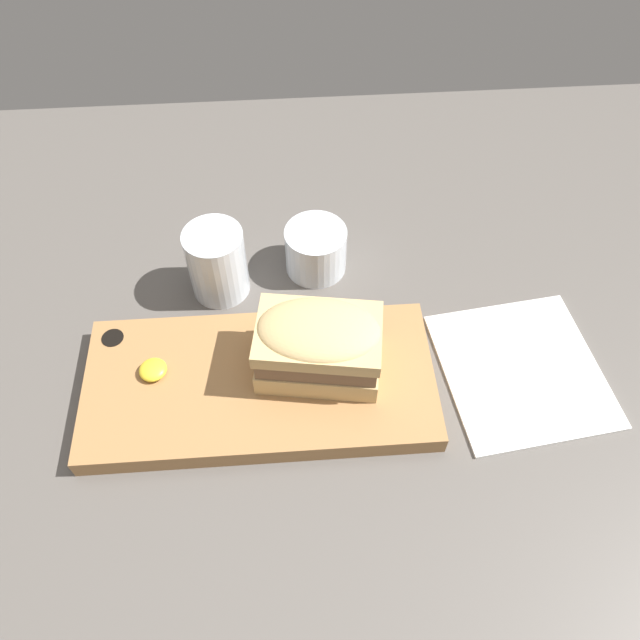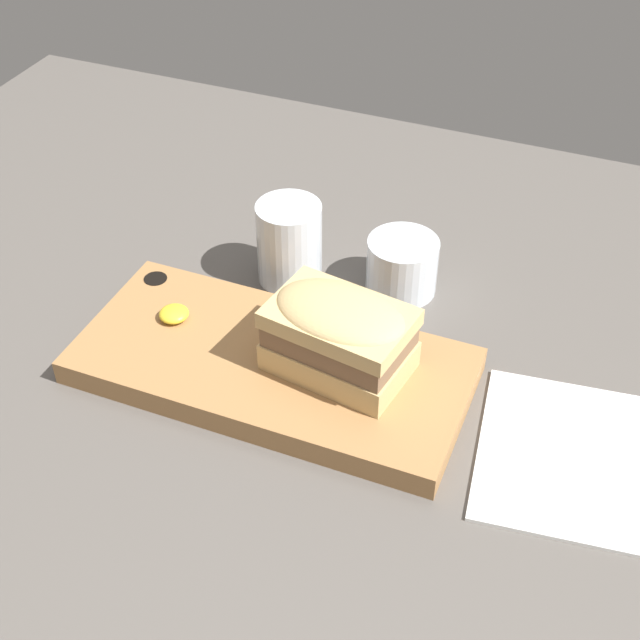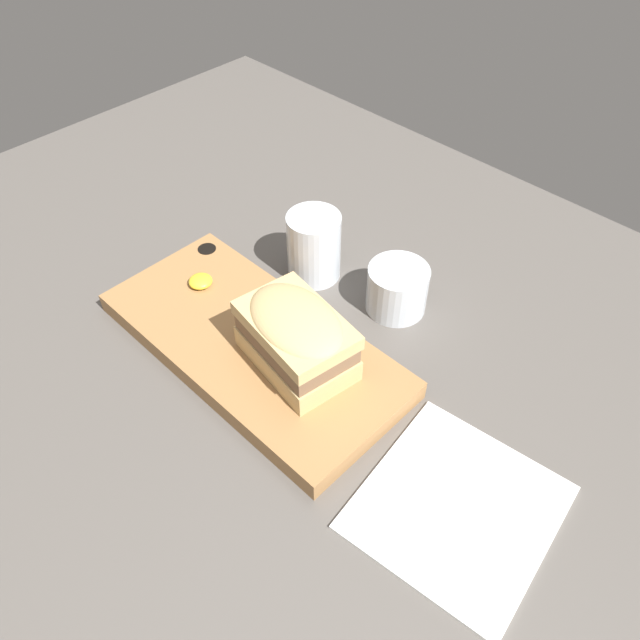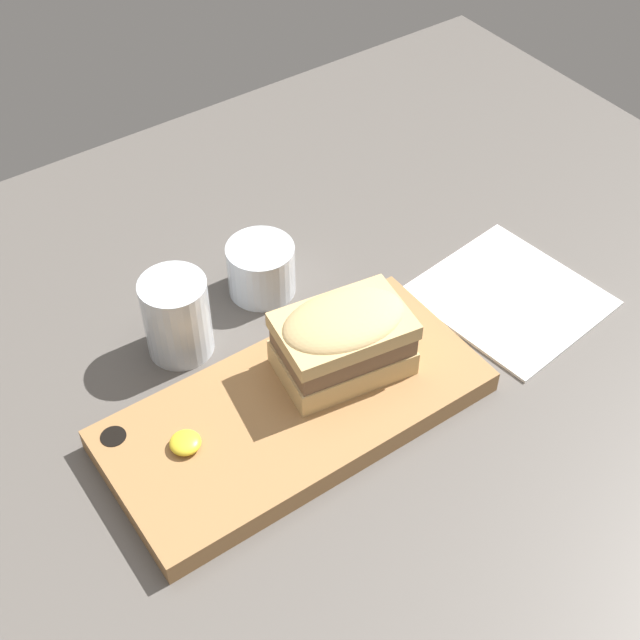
% 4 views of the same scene
% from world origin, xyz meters
% --- Properties ---
extents(dining_table, '(1.41, 1.07, 0.02)m').
position_xyz_m(dining_table, '(0.00, 0.00, 0.01)').
color(dining_table, '#56514C').
rests_on(dining_table, ground).
extents(serving_board, '(0.40, 0.19, 0.03)m').
position_xyz_m(serving_board, '(-0.03, -0.04, 0.03)').
color(serving_board, '#9E7042').
rests_on(serving_board, dining_table).
extents(sandwich, '(0.15, 0.11, 0.08)m').
position_xyz_m(sandwich, '(0.04, -0.03, 0.09)').
color(sandwich, tan).
rests_on(sandwich, serving_board).
extents(mustard_dollop, '(0.03, 0.03, 0.01)m').
position_xyz_m(mustard_dollop, '(-0.15, -0.03, 0.05)').
color(mustard_dollop, yellow).
rests_on(mustard_dollop, serving_board).
extents(water_glass, '(0.07, 0.07, 0.10)m').
position_xyz_m(water_glass, '(-0.08, 0.12, 0.06)').
color(water_glass, silver).
rests_on(water_glass, dining_table).
extents(wine_glass, '(0.08, 0.08, 0.07)m').
position_xyz_m(wine_glass, '(0.05, 0.15, 0.05)').
color(wine_glass, silver).
rests_on(wine_glass, dining_table).
extents(napkin, '(0.21, 0.21, 0.00)m').
position_xyz_m(napkin, '(0.28, -0.04, 0.02)').
color(napkin, white).
rests_on(napkin, dining_table).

